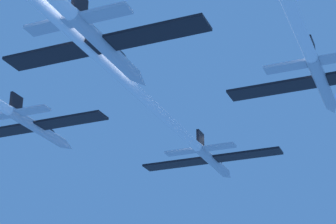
% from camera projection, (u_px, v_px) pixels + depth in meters
% --- Properties ---
extents(jet_lead, '(18.36, 60.37, 3.04)m').
position_uv_depth(jet_lead, '(159.00, 112.00, 64.38)').
color(jet_lead, '#B2BAC6').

